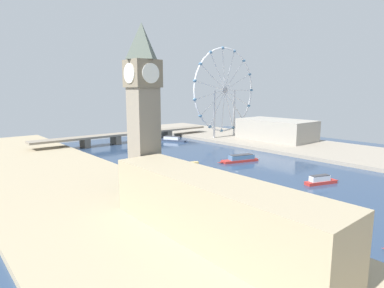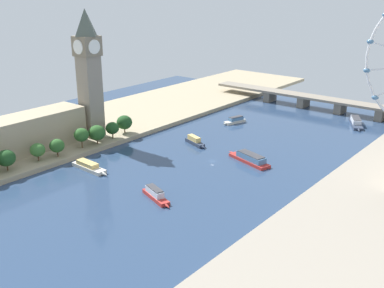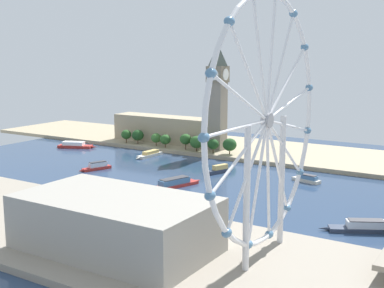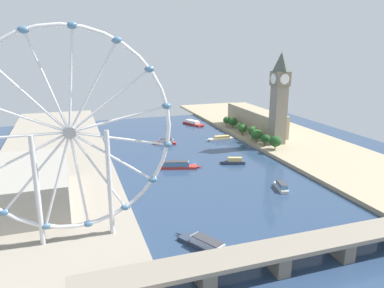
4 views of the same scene
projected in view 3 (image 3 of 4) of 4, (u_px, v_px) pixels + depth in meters
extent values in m
plane|color=navy|center=(175.00, 178.00, 337.61)|extent=(392.90, 392.90, 0.00)
cube|color=tan|center=(249.00, 149.00, 430.49)|extent=(90.00, 520.00, 3.00)
cube|color=gray|center=(44.00, 222.00, 244.20)|extent=(90.00, 520.00, 3.00)
cube|color=gray|center=(217.00, 116.00, 415.91)|extent=(12.08, 12.08, 54.52)
cube|color=#776B57|center=(218.00, 74.00, 410.02)|extent=(14.02, 14.02, 12.92)
pyramid|color=#4C564C|center=(218.00, 55.00, 407.39)|extent=(12.69, 12.69, 17.15)
cylinder|color=white|center=(226.00, 74.00, 406.24)|extent=(9.18, 0.50, 9.18)
cylinder|color=white|center=(210.00, 74.00, 413.79)|extent=(9.18, 0.50, 9.18)
cylinder|color=white|center=(213.00, 75.00, 403.96)|extent=(0.50, 9.18, 9.18)
cylinder|color=white|center=(222.00, 74.00, 416.08)|extent=(0.50, 9.18, 9.18)
cube|color=tan|center=(165.00, 129.00, 454.73)|extent=(22.00, 97.86, 22.79)
cylinder|color=#513823|center=(126.00, 141.00, 451.56)|extent=(0.80, 0.80, 3.71)
ellipsoid|color=#285623|center=(126.00, 134.00, 450.61)|extent=(9.00, 9.00, 8.10)
cylinder|color=#513823|center=(138.00, 142.00, 447.48)|extent=(0.80, 0.80, 3.25)
ellipsoid|color=#1E471E|center=(138.00, 135.00, 446.47)|extent=(10.34, 10.34, 9.31)
cylinder|color=#513823|center=(156.00, 144.00, 436.93)|extent=(0.80, 0.80, 3.18)
ellipsoid|color=#386B2D|center=(156.00, 138.00, 436.03)|extent=(8.88, 8.88, 7.99)
cylinder|color=#513823|center=(165.00, 146.00, 428.50)|extent=(0.80, 0.80, 3.25)
ellipsoid|color=#285623|center=(165.00, 139.00, 427.58)|extent=(9.07, 9.07, 8.16)
cylinder|color=#513823|center=(186.00, 147.00, 419.13)|extent=(0.80, 0.80, 4.83)
ellipsoid|color=#285623|center=(186.00, 139.00, 418.04)|extent=(9.55, 9.55, 8.59)
cylinder|color=#513823|center=(197.00, 149.00, 412.10)|extent=(0.80, 0.80, 3.12)
ellipsoid|color=#285623|center=(197.00, 142.00, 411.06)|extent=(11.02, 11.02, 9.92)
cylinder|color=#513823|center=(213.00, 151.00, 405.65)|extent=(0.80, 0.80, 3.36)
ellipsoid|color=#1E471E|center=(213.00, 144.00, 404.72)|extent=(9.07, 9.07, 8.16)
cylinder|color=#513823|center=(230.00, 152.00, 400.72)|extent=(0.80, 0.80, 3.15)
ellipsoid|color=#1E471E|center=(230.00, 145.00, 399.69)|extent=(10.88, 10.88, 9.79)
torus|color=silver|center=(267.00, 120.00, 191.91)|extent=(94.65, 1.90, 94.65)
cylinder|color=#99999E|center=(267.00, 120.00, 191.91)|extent=(5.57, 3.00, 5.57)
cylinder|color=silver|center=(239.00, 128.00, 172.53)|extent=(46.38, 1.14, 1.14)
cylinder|color=silver|center=(242.00, 99.00, 172.56)|extent=(42.83, 1.14, 19.90)
cylinder|color=silver|center=(250.00, 75.00, 175.93)|extent=(31.88, 1.14, 35.23)
cylinder|color=silver|center=(260.00, 61.00, 182.06)|extent=(15.41, 1.14, 44.46)
cylinder|color=silver|center=(271.00, 58.00, 189.90)|extent=(5.98, 1.14, 46.24)
cylinder|color=silver|center=(281.00, 65.00, 198.09)|extent=(24.17, 1.14, 40.73)
cylinder|color=silver|center=(287.00, 81.00, 205.20)|extent=(38.19, 1.14, 28.18)
cylinder|color=silver|center=(290.00, 102.00, 210.02)|extent=(45.60, 1.14, 10.76)
cylinder|color=silver|center=(289.00, 126.00, 211.71)|extent=(45.60, 1.14, 10.76)
cylinder|color=silver|center=(285.00, 148.00, 209.97)|extent=(38.19, 1.14, 28.18)
cylinder|color=silver|center=(278.00, 167.00, 205.11)|extent=(24.17, 1.14, 40.73)
cylinder|color=silver|center=(268.00, 179.00, 197.97)|extent=(5.98, 1.14, 46.24)
cylinder|color=silver|center=(258.00, 182.00, 189.78)|extent=(15.41, 1.14, 44.46)
cylinder|color=silver|center=(248.00, 173.00, 181.95)|extent=(31.88, 1.14, 35.23)
cylinder|color=silver|center=(241.00, 154.00, 175.85)|extent=(42.83, 1.14, 19.90)
ellipsoid|color=teal|center=(204.00, 137.00, 153.15)|extent=(4.80, 3.20, 3.20)
ellipsoid|color=teal|center=(211.00, 73.00, 153.20)|extent=(4.80, 3.20, 3.20)
ellipsoid|color=teal|center=(229.00, 21.00, 159.95)|extent=(4.80, 3.20, 3.20)
ellipsoid|color=teal|center=(293.00, 14.00, 204.27)|extent=(4.80, 3.20, 3.20)
ellipsoid|color=teal|center=(305.00, 47.00, 218.50)|extent=(4.80, 3.20, 3.20)
ellipsoid|color=teal|center=(309.00, 88.00, 228.13)|extent=(4.80, 3.20, 3.20)
ellipsoid|color=teal|center=(308.00, 131.00, 231.51)|extent=(4.80, 3.20, 3.20)
ellipsoid|color=teal|center=(300.00, 172.00, 228.03)|extent=(4.80, 3.20, 3.20)
ellipsoid|color=teal|center=(287.00, 208.00, 218.31)|extent=(4.80, 3.20, 3.20)
ellipsoid|color=teal|center=(269.00, 234.00, 204.02)|extent=(4.80, 3.20, 3.20)
ellipsoid|color=teal|center=(248.00, 245.00, 187.64)|extent=(4.80, 3.20, 3.20)
ellipsoid|color=teal|center=(227.00, 233.00, 172.00)|extent=(4.80, 3.20, 3.20)
ellipsoid|color=teal|center=(210.00, 196.00, 159.80)|extent=(4.80, 3.20, 3.20)
cylinder|color=silver|center=(247.00, 199.00, 182.98)|extent=(2.40, 2.40, 53.04)
cylinder|color=silver|center=(282.00, 180.00, 210.11)|extent=(2.40, 2.40, 53.04)
cube|color=gray|center=(116.00, 223.00, 205.72)|extent=(44.83, 78.18, 21.71)
cube|color=beige|center=(306.00, 180.00, 326.72)|extent=(9.41, 18.98, 2.07)
cone|color=beige|center=(293.00, 177.00, 334.24)|extent=(2.80, 3.70, 2.07)
cube|color=teal|center=(308.00, 177.00, 325.68)|extent=(7.24, 13.27, 2.37)
cube|color=#38383D|center=(308.00, 175.00, 325.43)|extent=(6.73, 12.00, 0.52)
cube|color=#B22D28|center=(176.00, 185.00, 315.46)|extent=(30.98, 16.13, 1.84)
cone|color=#B22D28|center=(197.00, 181.00, 326.74)|extent=(5.71, 3.35, 1.84)
cube|color=teal|center=(174.00, 181.00, 314.03)|extent=(21.51, 12.17, 3.38)
cube|color=#38383D|center=(174.00, 178.00, 313.70)|extent=(19.46, 11.27, 0.46)
cube|color=#2D384C|center=(219.00, 171.00, 351.27)|extent=(18.89, 10.32, 2.42)
cone|color=#2D384C|center=(207.00, 173.00, 344.70)|extent=(3.95, 3.40, 2.42)
cube|color=#DBB766|center=(220.00, 167.00, 351.35)|extent=(11.82, 7.22, 3.15)
cube|color=#2D384C|center=(362.00, 229.00, 236.38)|extent=(20.34, 30.06, 1.89)
cone|color=#2D384C|center=(324.00, 228.00, 237.61)|extent=(4.22, 5.71, 1.89)
cube|color=silver|center=(366.00, 224.00, 235.83)|extent=(13.38, 18.24, 3.25)
cube|color=#38383D|center=(366.00, 220.00, 235.51)|extent=(12.31, 16.56, 0.42)
cube|color=#B22D28|center=(97.00, 168.00, 361.00)|extent=(21.41, 11.61, 1.97)
cone|color=#B22D28|center=(81.00, 171.00, 353.52)|extent=(4.22, 3.12, 1.97)
cube|color=silver|center=(98.00, 165.00, 361.19)|extent=(13.67, 8.22, 3.18)
cube|color=#38383D|center=(98.00, 162.00, 360.87)|extent=(12.37, 7.60, 0.50)
cube|color=beige|center=(150.00, 155.00, 406.33)|extent=(25.40, 7.23, 2.20)
cone|color=beige|center=(138.00, 158.00, 394.47)|extent=(4.62, 2.40, 2.20)
cube|color=#DBB766|center=(151.00, 152.00, 406.95)|extent=(15.25, 5.80, 2.43)
cube|color=#B22D28|center=(75.00, 146.00, 444.76)|extent=(19.19, 30.37, 2.21)
cone|color=#B22D28|center=(94.00, 147.00, 442.01)|extent=(4.06, 5.72, 2.21)
cube|color=white|center=(74.00, 143.00, 444.53)|extent=(13.74, 19.78, 3.08)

